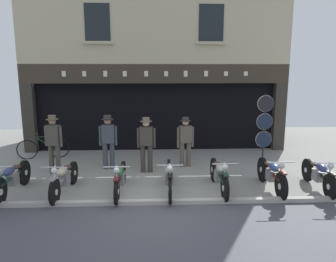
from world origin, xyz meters
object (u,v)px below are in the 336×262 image
(motorcycle_far_left, at_px, (12,178))
(leaning_bicycle, at_px, (43,148))
(salesman_left, at_px, (54,141))
(salesman_right, at_px, (146,142))
(tyre_sign_pole, at_px, (265,122))
(shopkeeper_center, at_px, (108,139))
(motorcycle_far_right, at_px, (319,174))
(motorcycle_right, at_px, (272,174))
(advert_board_near, at_px, (121,107))
(assistant_far_right, at_px, (185,139))
(motorcycle_center_right, at_px, (219,175))
(motorcycle_center, at_px, (169,176))
(motorcycle_center_left, at_px, (120,178))
(motorcycle_left, at_px, (64,178))

(motorcycle_far_left, xyz_separation_m, leaning_bicycle, (-0.39, 3.39, -0.06))
(salesman_left, height_order, salesman_right, salesman_left)
(salesman_right, relative_size, tyre_sign_pole, 0.74)
(shopkeeper_center, bearing_deg, motorcycle_far_right, 156.15)
(motorcycle_right, xyz_separation_m, advert_board_near, (-4.30, 4.55, 1.26))
(leaning_bicycle, bearing_deg, salesman_right, 54.49)
(shopkeeper_center, xyz_separation_m, assistant_far_right, (2.44, 0.17, -0.07))
(motorcycle_center_right, height_order, shopkeeper_center, shopkeeper_center)
(motorcycle_center, relative_size, tyre_sign_pole, 0.90)
(motorcycle_center_right, height_order, assistant_far_right, assistant_far_right)
(motorcycle_far_left, bearing_deg, motorcycle_center, 179.81)
(tyre_sign_pole, xyz_separation_m, leaning_bicycle, (-7.73, 0.49, -0.94))
(salesman_left, relative_size, advert_board_near, 1.65)
(motorcycle_right, height_order, tyre_sign_pole, tyre_sign_pole)
(leaning_bicycle, bearing_deg, motorcycle_center_right, 48.63)
(motorcycle_center_left, height_order, salesman_right, salesman_right)
(motorcycle_left, xyz_separation_m, assistant_far_right, (3.27, 2.24, 0.47))
(shopkeeper_center, bearing_deg, motorcycle_center_right, 143.06)
(shopkeeper_center, distance_m, tyre_sign_pole, 5.31)
(motorcycle_left, relative_size, assistant_far_right, 1.27)
(motorcycle_far_left, relative_size, assistant_far_right, 1.29)
(advert_board_near, bearing_deg, salesman_right, -70.53)
(motorcycle_center_right, bearing_deg, salesman_left, -19.04)
(assistant_far_right, bearing_deg, motorcycle_far_left, 15.50)
(salesman_right, height_order, leaning_bicycle, salesman_right)
(motorcycle_center, relative_size, motorcycle_far_right, 1.05)
(motorcycle_left, height_order, shopkeeper_center, shopkeeper_center)
(motorcycle_left, bearing_deg, motorcycle_far_right, -176.73)
(motorcycle_center_left, relative_size, leaning_bicycle, 1.17)
(motorcycle_left, height_order, assistant_far_right, assistant_far_right)
(motorcycle_center, relative_size, motorcycle_right, 1.02)
(motorcycle_center, height_order, motorcycle_far_right, motorcycle_center)
(advert_board_near, bearing_deg, motorcycle_center, -70.41)
(leaning_bicycle, bearing_deg, motorcycle_left, 15.65)
(salesman_right, bearing_deg, motorcycle_far_right, 161.30)
(salesman_right, xyz_separation_m, advert_board_near, (-1.03, 2.91, 0.75))
(shopkeeper_center, xyz_separation_m, advert_board_near, (0.17, 2.52, 0.74))
(motorcycle_center_left, relative_size, salesman_right, 1.21)
(motorcycle_center_right, bearing_deg, advert_board_near, -57.29)
(motorcycle_center, height_order, motorcycle_center_right, motorcycle_center)
(motorcycle_far_left, height_order, salesman_right, salesman_right)
(motorcycle_center_left, bearing_deg, motorcycle_far_right, -178.97)
(leaning_bicycle, bearing_deg, motorcycle_far_left, -4.00)
(motorcycle_center_left, relative_size, assistant_far_right, 1.27)
(leaning_bicycle, bearing_deg, motorcycle_center, 40.94)
(motorcycle_center_right, xyz_separation_m, shopkeeper_center, (-3.11, 2.02, 0.53))
(motorcycle_center, distance_m, tyre_sign_pole, 4.60)
(motorcycle_center_right, bearing_deg, assistant_far_right, -73.30)
(motorcycle_center_right, distance_m, motorcycle_right, 1.37)
(advert_board_near, xyz_separation_m, leaning_bicycle, (-2.67, -1.18, -1.32))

